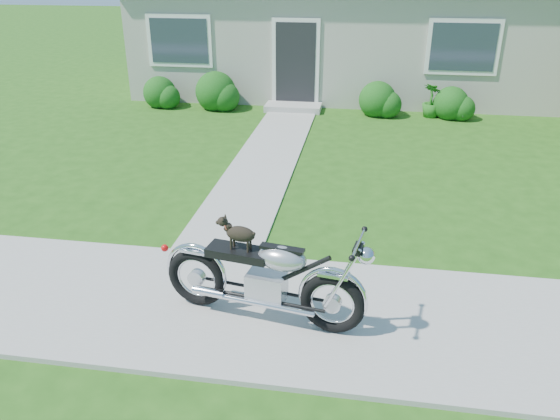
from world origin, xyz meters
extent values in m
plane|color=#235114|center=(0.00, 0.00, 0.00)|extent=(80.00, 80.00, 0.00)
cube|color=#9E9B93|center=(0.00, 0.00, 0.02)|extent=(24.00, 2.20, 0.04)
cube|color=#9E9B93|center=(-1.50, 5.00, 0.01)|extent=(1.20, 8.00, 0.03)
cube|color=#ABA79B|center=(0.00, 12.00, 1.50)|extent=(12.00, 6.00, 3.00)
cube|color=black|center=(-1.50, 8.97, 1.05)|extent=(1.00, 0.06, 2.10)
cube|color=#9E9B93|center=(-1.50, 8.62, 0.08)|extent=(1.40, 0.70, 0.16)
cube|color=#2D3847|center=(-4.50, 8.97, 1.60)|extent=(1.70, 0.05, 1.30)
cube|color=#2D3847|center=(2.50, 8.97, 1.60)|extent=(1.70, 0.05, 1.30)
sphere|color=#184F15|center=(0.58, 8.50, 0.38)|extent=(0.90, 0.90, 0.90)
sphere|color=#184F15|center=(2.32, 8.50, 0.35)|extent=(0.82, 0.82, 0.82)
sphere|color=#184F15|center=(-4.97, 8.50, 0.36)|extent=(0.84, 0.84, 0.84)
sphere|color=#184F15|center=(-3.47, 8.50, 0.44)|extent=(1.03, 1.03, 1.03)
imported|color=#225215|center=(-3.52, 8.55, 0.35)|extent=(0.81, 0.76, 0.71)
imported|color=#256C1D|center=(1.88, 8.55, 0.41)|extent=(0.64, 0.64, 0.81)
torus|color=black|center=(0.12, -0.31, 0.38)|extent=(0.68, 0.22, 0.67)
torus|color=black|center=(-1.36, -0.06, 0.38)|extent=(0.68, 0.22, 0.67)
cube|color=#B5B5B9|center=(-0.57, -0.19, 0.42)|extent=(0.43, 0.30, 0.30)
ellipsoid|color=#B5B5B9|center=(-0.40, -0.22, 0.79)|extent=(0.55, 0.37, 0.26)
cube|color=black|center=(-0.86, -0.14, 0.78)|extent=(0.68, 0.37, 0.09)
cube|color=silver|center=(0.12, -0.31, 0.72)|extent=(0.32, 0.19, 0.03)
cube|color=silver|center=(-1.36, -0.06, 0.72)|extent=(0.32, 0.19, 0.03)
cylinder|color=silver|center=(0.34, -0.35, 1.09)|extent=(0.13, 0.60, 0.03)
sphere|color=silver|center=(0.42, -0.36, 0.98)|extent=(0.20, 0.20, 0.17)
cylinder|color=silver|center=(-0.59, -0.32, 0.29)|extent=(1.09, 0.24, 0.06)
ellipsoid|color=black|center=(-0.84, -0.15, 0.99)|extent=(0.33, 0.19, 0.16)
sphere|color=black|center=(-1.02, -0.12, 1.10)|extent=(0.11, 0.11, 0.10)
cylinder|color=black|center=(-0.92, -0.10, 0.88)|extent=(0.03, 0.03, 0.13)
cylinder|color=black|center=(-0.93, -0.17, 0.88)|extent=(0.03, 0.03, 0.13)
cylinder|color=black|center=(-0.74, -0.13, 0.88)|extent=(0.03, 0.03, 0.13)
cylinder|color=black|center=(-0.75, -0.20, 0.88)|extent=(0.03, 0.03, 0.13)
torus|color=#C45034|center=(-0.98, -0.12, 1.06)|extent=(0.06, 0.09, 0.08)
camera|label=1|loc=(0.32, -4.88, 3.49)|focal=35.00mm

